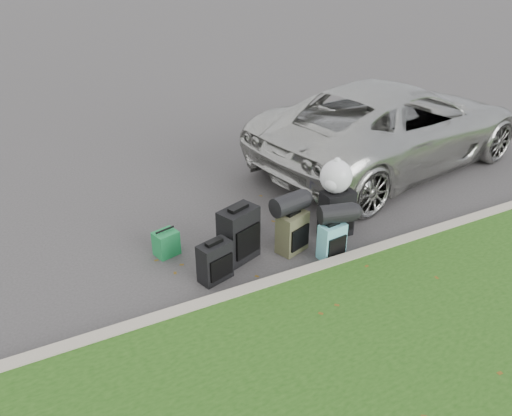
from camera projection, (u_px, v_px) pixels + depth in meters
name	position (u px, v px, depth m)	size (l,w,h in m)	color
ground	(268.00, 244.00, 7.55)	(120.00, 120.00, 0.00)	#383535
curb	(303.00, 274.00, 6.73)	(120.00, 0.18, 0.15)	#9E937F
suv	(393.00, 124.00, 9.92)	(2.78, 6.04, 1.68)	#B7B7B2
suitcase_small_black	(215.00, 262.00, 6.63)	(0.45, 0.25, 0.56)	black
suitcase_large_black_left	(239.00, 234.00, 7.02)	(0.55, 0.33, 0.80)	black
suitcase_olive	(292.00, 232.00, 7.26)	(0.45, 0.28, 0.61)	#3E3F28
suitcase_teal	(332.00, 241.00, 7.11)	(0.37, 0.22, 0.54)	#539DA9
suitcase_large_black_right	(337.00, 213.00, 7.64)	(0.49, 0.29, 0.74)	black
tote_green	(166.00, 243.00, 7.22)	(0.33, 0.26, 0.37)	#1C7F40
tote_navy	(244.00, 222.00, 7.84)	(0.28, 0.22, 0.30)	#1E1650
duffel_left	(289.00, 203.00, 7.08)	(0.29, 0.29, 0.54)	black
duffel_right	(337.00, 214.00, 6.99)	(0.28, 0.28, 0.49)	black
trash_bag	(336.00, 176.00, 7.36)	(0.49, 0.49, 0.49)	white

